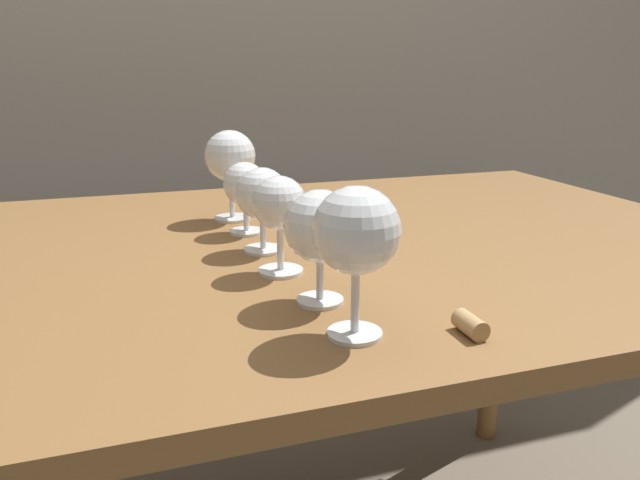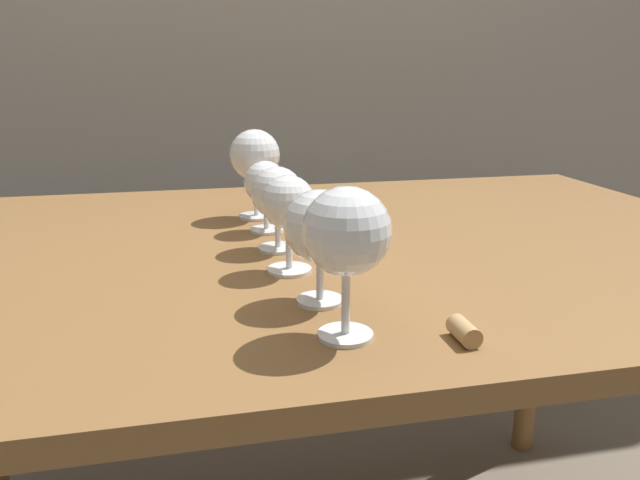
{
  "view_description": "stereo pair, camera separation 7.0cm",
  "coord_description": "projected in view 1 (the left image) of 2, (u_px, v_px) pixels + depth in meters",
  "views": [
    {
      "loc": [
        -0.27,
        -0.89,
        1.04
      ],
      "look_at": [
        -0.05,
        -0.26,
        0.85
      ],
      "focal_mm": 33.86,
      "sensor_mm": 36.0,
      "label": 1
    },
    {
      "loc": [
        -0.2,
        -0.91,
        1.04
      ],
      "look_at": [
        -0.05,
        -0.26,
        0.85
      ],
      "focal_mm": 33.86,
      "sensor_mm": 36.0,
      "label": 2
    }
  ],
  "objects": [
    {
      "name": "wine_glass_pinot",
      "position": [
        245.0,
        186.0,
        1.0
      ],
      "size": [
        0.07,
        0.07,
        0.12
      ],
      "color": "white",
      "rests_on": "dining_table"
    },
    {
      "name": "wine_glass_white",
      "position": [
        320.0,
        228.0,
        0.69
      ],
      "size": [
        0.09,
        0.09,
        0.14
      ],
      "color": "white",
      "rests_on": "dining_table"
    },
    {
      "name": "wine_glass_chardonnay",
      "position": [
        230.0,
        157.0,
        1.08
      ],
      "size": [
        0.09,
        0.09,
        0.16
      ],
      "color": "white",
      "rests_on": "dining_table"
    },
    {
      "name": "wine_glass_amber",
      "position": [
        356.0,
        232.0,
        0.6
      ],
      "size": [
        0.09,
        0.09,
        0.16
      ],
      "color": "white",
      "rests_on": "dining_table"
    },
    {
      "name": "wine_glass_cabernet",
      "position": [
        262.0,
        196.0,
        0.9
      ],
      "size": [
        0.08,
        0.08,
        0.13
      ],
      "color": "white",
      "rests_on": "dining_table"
    },
    {
      "name": "cork",
      "position": [
        470.0,
        325.0,
        0.63
      ],
      "size": [
        0.02,
        0.04,
        0.02
      ],
      "primitive_type": "cylinder",
      "rotation": [
        1.57,
        0.0,
        0.0
      ],
      "color": "tan",
      "rests_on": "dining_table"
    },
    {
      "name": "dining_table",
      "position": [
        302.0,
        290.0,
        0.99
      ],
      "size": [
        1.48,
        0.95,
        0.77
      ],
      "color": "brown",
      "rests_on": "ground_plane"
    },
    {
      "name": "wine_glass_port",
      "position": [
        279.0,
        207.0,
        0.8
      ],
      "size": [
        0.07,
        0.07,
        0.13
      ],
      "color": "white",
      "rests_on": "dining_table"
    }
  ]
}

